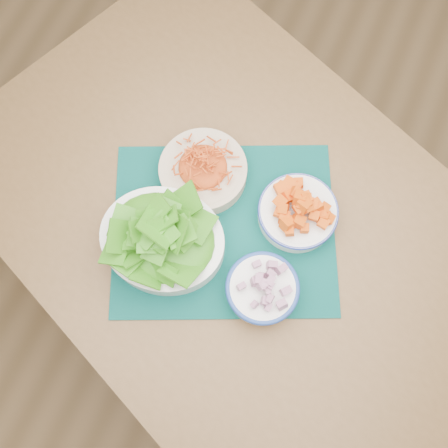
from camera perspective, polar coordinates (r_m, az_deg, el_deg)
name	(u,v)px	position (r m, az deg, el deg)	size (l,w,h in m)	color
ground	(288,209)	(1.94, 7.38, 1.71)	(4.00, 4.00, 0.00)	olive
table	(241,234)	(1.21, 1.94, -1.16)	(1.57, 1.33, 0.75)	brown
placemat	(224,228)	(1.12, 0.00, -0.48)	(0.50, 0.41, 0.00)	#022E2B
carrot_bowl	(203,169)	(1.13, -2.42, 6.30)	(0.26, 0.26, 0.08)	beige
squash_bowl	(298,210)	(1.10, 8.51, 1.56)	(0.18, 0.18, 0.09)	white
lettuce_bowl	(162,237)	(1.06, -7.16, -1.46)	(0.29, 0.26, 0.13)	white
onion_bowl	(262,288)	(1.05, 4.40, -7.35)	(0.17, 0.17, 0.08)	white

